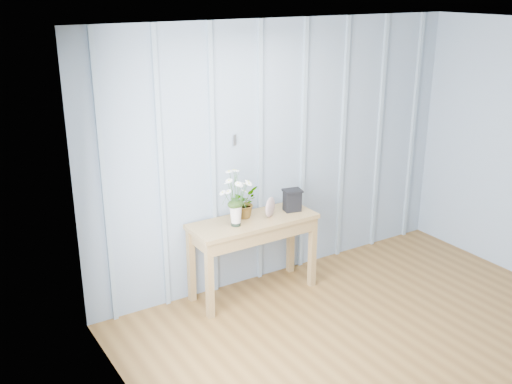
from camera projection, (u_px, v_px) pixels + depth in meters
room_shell at (384, 98)px, 4.42m from camera, size 4.00×4.50×2.50m
sideboard at (253, 231)px, 5.50m from camera, size 1.20×0.45×0.75m
daisy_vase at (236, 191)px, 5.21m from camera, size 0.37×0.28×0.53m
spider_plant at (244, 203)px, 5.48m from camera, size 0.33×0.33×0.28m
felt_disc_vessel at (270, 207)px, 5.50m from camera, size 0.19×0.15×0.19m
carved_box at (292, 200)px, 5.63m from camera, size 0.20×0.17×0.21m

